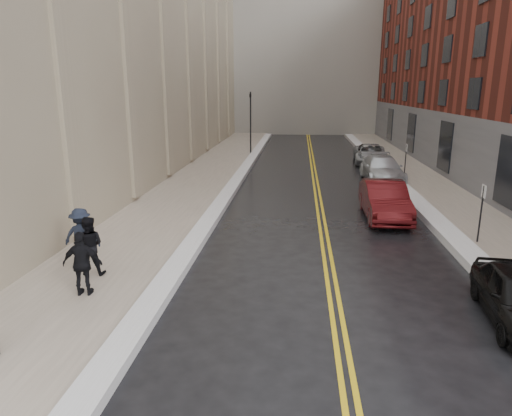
% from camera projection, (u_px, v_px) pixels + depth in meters
% --- Properties ---
extents(ground, '(160.00, 160.00, 0.00)m').
position_uv_depth(ground, '(223.00, 363.00, 9.37)').
color(ground, black).
rests_on(ground, ground).
extents(sidewalk_left, '(4.00, 64.00, 0.15)m').
position_uv_depth(sidewalk_left, '(190.00, 189.00, 25.17)').
color(sidewalk_left, gray).
rests_on(sidewalk_left, ground).
extents(sidewalk_right, '(3.00, 64.00, 0.15)m').
position_uv_depth(sidewalk_right, '(442.00, 194.00, 23.94)').
color(sidewalk_right, gray).
rests_on(sidewalk_right, ground).
extents(lane_stripe_a, '(0.12, 64.00, 0.01)m').
position_uv_depth(lane_stripe_a, '(315.00, 193.00, 24.56)').
color(lane_stripe_a, gold).
rests_on(lane_stripe_a, ground).
extents(lane_stripe_b, '(0.12, 64.00, 0.01)m').
position_uv_depth(lane_stripe_b, '(320.00, 193.00, 24.54)').
color(lane_stripe_b, gold).
rests_on(lane_stripe_b, ground).
extents(snow_ridge_left, '(0.70, 60.80, 0.26)m').
position_uv_depth(snow_ridge_left, '(231.00, 189.00, 24.95)').
color(snow_ridge_left, white).
rests_on(snow_ridge_left, ground).
extents(snow_ridge_right, '(0.85, 60.80, 0.30)m').
position_uv_depth(snow_ridge_right, '(406.00, 192.00, 24.09)').
color(snow_ridge_right, white).
rests_on(snow_ridge_right, ground).
extents(traffic_signal, '(0.18, 0.15, 5.20)m').
position_uv_depth(traffic_signal, '(251.00, 118.00, 37.71)').
color(traffic_signal, black).
rests_on(traffic_signal, ground).
extents(parking_sign_near, '(0.06, 0.35, 2.23)m').
position_uv_depth(parking_sign_near, '(481.00, 209.00, 16.01)').
color(parking_sign_near, black).
rests_on(parking_sign_near, ground).
extents(parking_sign_far, '(0.06, 0.35, 2.23)m').
position_uv_depth(parking_sign_far, '(406.00, 158.00, 27.56)').
color(parking_sign_far, black).
rests_on(parking_sign_far, ground).
extents(car_maroon, '(1.70, 4.81, 1.58)m').
position_uv_depth(car_maroon, '(385.00, 200.00, 19.68)').
color(car_maroon, '#4D0D10').
rests_on(car_maroon, ground).
extents(car_silver_near, '(2.25, 5.32, 1.53)m').
position_uv_depth(car_silver_near, '(382.00, 169.00, 27.41)').
color(car_silver_near, '#B9BDC1').
rests_on(car_silver_near, ground).
extents(car_silver_far, '(2.73, 5.28, 1.42)m').
position_uv_depth(car_silver_far, '(370.00, 154.00, 34.12)').
color(car_silver_far, '#9DA1A5').
rests_on(car_silver_far, ground).
extents(pedestrian_a, '(0.98, 0.83, 1.77)m').
position_uv_depth(pedestrian_a, '(89.00, 246.00, 13.25)').
color(pedestrian_a, black).
rests_on(pedestrian_a, sidewalk_left).
extents(pedestrian_b, '(1.18, 0.71, 1.77)m').
position_uv_depth(pedestrian_b, '(81.00, 236.00, 14.12)').
color(pedestrian_b, black).
rests_on(pedestrian_b, sidewalk_left).
extents(pedestrian_c, '(1.06, 0.54, 1.75)m').
position_uv_depth(pedestrian_c, '(82.00, 264.00, 11.93)').
color(pedestrian_c, black).
rests_on(pedestrian_c, sidewalk_left).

